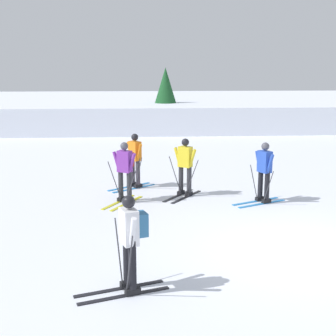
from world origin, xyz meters
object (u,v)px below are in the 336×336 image
(skier_orange, at_px, (135,159))
(skier_yellow, at_px, (185,165))
(conifer_far_left, at_px, (166,92))
(skier_white, at_px, (130,239))
(skier_purple, at_px, (125,169))
(skier_blue, at_px, (264,171))

(skier_orange, xyz_separation_m, skier_yellow, (1.48, -1.06, 0.00))
(skier_orange, xyz_separation_m, conifer_far_left, (1.74, 14.25, 1.25))
(skier_yellow, xyz_separation_m, skier_white, (-1.49, -6.00, 0.04))
(skier_orange, bearing_deg, skier_purple, -99.10)
(skier_blue, bearing_deg, skier_yellow, 158.77)
(skier_white, distance_m, conifer_far_left, 21.42)
(skier_purple, height_order, skier_blue, same)
(skier_purple, distance_m, skier_white, 5.46)
(skier_blue, relative_size, skier_yellow, 1.00)
(skier_purple, height_order, skier_white, same)
(skier_purple, relative_size, skier_blue, 1.00)
(skier_purple, xyz_separation_m, skier_blue, (3.87, -0.29, -0.04))
(skier_purple, bearing_deg, skier_orange, 80.90)
(conifer_far_left, bearing_deg, skier_yellow, -90.97)
(skier_orange, height_order, skier_white, same)
(skier_blue, height_order, skier_yellow, same)
(skier_orange, distance_m, conifer_far_left, 14.41)
(skier_purple, bearing_deg, conifer_far_left, 82.83)
(skier_white, bearing_deg, skier_yellow, 76.08)
(skier_orange, distance_m, skier_yellow, 1.82)
(skier_yellow, xyz_separation_m, conifer_far_left, (0.26, 15.31, 1.25))
(skier_orange, xyz_separation_m, skier_purple, (-0.26, -1.60, 0.04))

